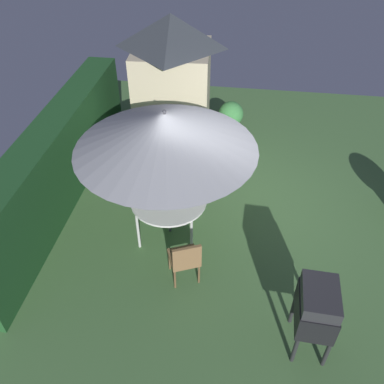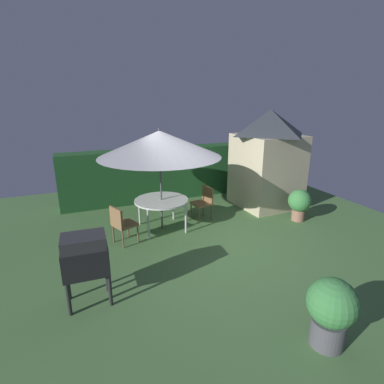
{
  "view_description": "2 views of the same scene",
  "coord_description": "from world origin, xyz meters",
  "px_view_note": "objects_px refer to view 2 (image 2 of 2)",
  "views": [
    {
      "loc": [
        -6.01,
        -0.0,
        5.45
      ],
      "look_at": [
        -0.74,
        0.74,
        0.99
      ],
      "focal_mm": 37.8,
      "sensor_mm": 36.0,
      "label": 1
    },
    {
      "loc": [
        -2.75,
        -5.75,
        3.24
      ],
      "look_at": [
        -0.26,
        0.34,
        1.16
      ],
      "focal_mm": 28.36,
      "sensor_mm": 36.0,
      "label": 2
    }
  ],
  "objects_px": {
    "garden_shed": "(267,158)",
    "patio_umbrella": "(160,144)",
    "potted_plant_by_grill": "(331,309)",
    "bbq_grill": "(85,256)",
    "chair_near_shed": "(122,222)",
    "potted_plant_by_shed": "(299,203)",
    "patio_table": "(161,202)",
    "chair_far_side": "(204,201)"
  },
  "relations": [
    {
      "from": "potted_plant_by_shed",
      "to": "potted_plant_by_grill",
      "type": "xyz_separation_m",
      "value": [
        -2.64,
        -3.63,
        0.06
      ]
    },
    {
      "from": "garden_shed",
      "to": "potted_plant_by_shed",
      "type": "height_order",
      "value": "garden_shed"
    },
    {
      "from": "patio_table",
      "to": "chair_far_side",
      "type": "relative_size",
      "value": 1.49
    },
    {
      "from": "garden_shed",
      "to": "patio_umbrella",
      "type": "height_order",
      "value": "garden_shed"
    },
    {
      "from": "chair_near_shed",
      "to": "potted_plant_by_shed",
      "type": "distance_m",
      "value": 4.7
    },
    {
      "from": "garden_shed",
      "to": "chair_far_side",
      "type": "distance_m",
      "value": 2.44
    },
    {
      "from": "bbq_grill",
      "to": "potted_plant_by_shed",
      "type": "distance_m",
      "value": 5.76
    },
    {
      "from": "garden_shed",
      "to": "bbq_grill",
      "type": "relative_size",
      "value": 2.41
    },
    {
      "from": "patio_table",
      "to": "potted_plant_by_grill",
      "type": "relative_size",
      "value": 1.35
    },
    {
      "from": "patio_umbrella",
      "to": "bbq_grill",
      "type": "distance_m",
      "value": 3.33
    },
    {
      "from": "chair_far_side",
      "to": "bbq_grill",
      "type": "bearing_deg",
      "value": -141.39
    },
    {
      "from": "potted_plant_by_shed",
      "to": "patio_table",
      "type": "bearing_deg",
      "value": 166.37
    },
    {
      "from": "patio_umbrella",
      "to": "potted_plant_by_grill",
      "type": "bearing_deg",
      "value": -77.96
    },
    {
      "from": "chair_far_side",
      "to": "potted_plant_by_shed",
      "type": "bearing_deg",
      "value": -24.86
    },
    {
      "from": "garden_shed",
      "to": "patio_umbrella",
      "type": "xyz_separation_m",
      "value": [
        -3.49,
        -0.54,
        0.7
      ]
    },
    {
      "from": "bbq_grill",
      "to": "chair_far_side",
      "type": "distance_m",
      "value": 4.12
    },
    {
      "from": "patio_table",
      "to": "patio_umbrella",
      "type": "xyz_separation_m",
      "value": [
        -0.0,
        0.0,
        1.45
      ]
    },
    {
      "from": "garden_shed",
      "to": "bbq_grill",
      "type": "xyz_separation_m",
      "value": [
        -5.44,
        -2.89,
        -0.63
      ]
    },
    {
      "from": "garden_shed",
      "to": "potted_plant_by_shed",
      "type": "bearing_deg",
      "value": -85.33
    },
    {
      "from": "potted_plant_by_shed",
      "to": "potted_plant_by_grill",
      "type": "relative_size",
      "value": 0.87
    },
    {
      "from": "bbq_grill",
      "to": "chair_near_shed",
      "type": "distance_m",
      "value": 2.11
    },
    {
      "from": "patio_umbrella",
      "to": "patio_table",
      "type": "bearing_deg",
      "value": -63.43
    },
    {
      "from": "bbq_grill",
      "to": "potted_plant_by_grill",
      "type": "height_order",
      "value": "bbq_grill"
    },
    {
      "from": "garden_shed",
      "to": "chair_near_shed",
      "type": "height_order",
      "value": "garden_shed"
    },
    {
      "from": "patio_table",
      "to": "chair_near_shed",
      "type": "bearing_deg",
      "value": -157.15
    },
    {
      "from": "chair_near_shed",
      "to": "potted_plant_by_grill",
      "type": "distance_m",
      "value": 4.54
    },
    {
      "from": "potted_plant_by_shed",
      "to": "potted_plant_by_grill",
      "type": "bearing_deg",
      "value": -126.01
    },
    {
      "from": "patio_table",
      "to": "chair_far_side",
      "type": "bearing_deg",
      "value": 9.5
    },
    {
      "from": "garden_shed",
      "to": "patio_table",
      "type": "xyz_separation_m",
      "value": [
        -3.49,
        -0.54,
        -0.75
      ]
    },
    {
      "from": "garden_shed",
      "to": "patio_umbrella",
      "type": "distance_m",
      "value": 3.6
    },
    {
      "from": "garden_shed",
      "to": "patio_table",
      "type": "distance_m",
      "value": 3.61
    },
    {
      "from": "bbq_grill",
      "to": "chair_far_side",
      "type": "relative_size",
      "value": 1.33
    },
    {
      "from": "garden_shed",
      "to": "potted_plant_by_shed",
      "type": "distance_m",
      "value": 1.72
    },
    {
      "from": "chair_near_shed",
      "to": "potted_plant_by_grill",
      "type": "bearing_deg",
      "value": -63.24
    },
    {
      "from": "chair_far_side",
      "to": "potted_plant_by_grill",
      "type": "xyz_separation_m",
      "value": [
        -0.3,
        -4.72,
        0.04
      ]
    },
    {
      "from": "patio_table",
      "to": "chair_far_side",
      "type": "height_order",
      "value": "chair_far_side"
    },
    {
      "from": "patio_umbrella",
      "to": "chair_far_side",
      "type": "relative_size",
      "value": 3.26
    },
    {
      "from": "chair_far_side",
      "to": "potted_plant_by_grill",
      "type": "bearing_deg",
      "value": -93.64
    },
    {
      "from": "bbq_grill",
      "to": "patio_table",
      "type": "bearing_deg",
      "value": 50.35
    },
    {
      "from": "patio_table",
      "to": "potted_plant_by_shed",
      "type": "distance_m",
      "value": 3.71
    },
    {
      "from": "garden_shed",
      "to": "chair_near_shed",
      "type": "xyz_separation_m",
      "value": [
        -4.57,
        -0.99,
        -0.95
      ]
    },
    {
      "from": "chair_near_shed",
      "to": "chair_far_side",
      "type": "bearing_deg",
      "value": 15.88
    }
  ]
}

